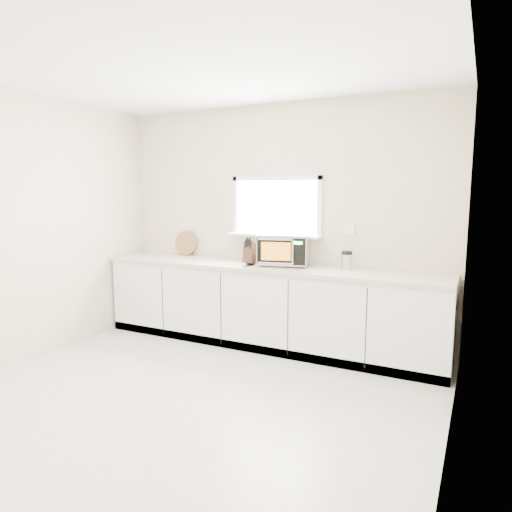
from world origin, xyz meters
The scene contains 8 objects.
ground centered at (0.00, 0.00, 0.00)m, with size 4.00×4.00×0.00m, color beige.
back_wall centered at (0.00, 2.00, 1.36)m, with size 4.00×0.17×2.70m.
cabinets centered at (0.00, 1.70, 0.44)m, with size 3.92×0.60×0.88m, color white.
countertop centered at (0.00, 1.69, 0.90)m, with size 3.92×0.64×0.04m, color beige.
microwave centered at (0.19, 1.79, 1.10)m, with size 0.62×0.53×0.35m.
knife_block centered at (-0.16, 1.63, 1.06)m, with size 0.13×0.23×0.32m.
cutting_board centered at (-1.23, 1.94, 1.08)m, with size 0.32×0.32×0.02m, color #A4683F.
coffee_grinder centered at (0.88, 1.81, 1.02)m, with size 0.12×0.12×0.20m.
Camera 1 is at (2.14, -2.80, 1.73)m, focal length 32.00 mm.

